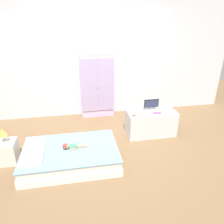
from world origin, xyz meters
name	(u,v)px	position (x,y,z in m)	size (l,w,h in m)	color
ground_plane	(107,148)	(0.00, 0.00, -0.01)	(10.00, 10.00, 0.02)	brown
back_wall	(95,57)	(0.00, 1.57, 1.35)	(6.40, 0.05, 2.70)	silver
bed	(71,155)	(-0.63, -0.30, 0.13)	(1.50, 0.99, 0.26)	white
pillow	(34,151)	(-1.18, -0.30, 0.29)	(0.32, 0.71, 0.05)	white
doll	(70,146)	(-0.63, -0.30, 0.30)	(0.39, 0.13, 0.10)	#4CA375
nightstand	(7,152)	(-1.63, -0.11, 0.19)	(0.30, 0.30, 0.37)	silver
table_lamp	(2,133)	(-1.63, -0.11, 0.54)	(0.13, 0.13, 0.25)	#B7B2AD
wardrobe	(97,86)	(0.01, 1.42, 0.73)	(0.75, 0.25, 1.46)	silver
tv_stand	(151,123)	(0.94, 0.34, 0.25)	(0.95, 0.44, 0.50)	silver
tv_monitor	(151,104)	(0.95, 0.41, 0.62)	(0.29, 0.10, 0.22)	#99999E
rocking_horse_toy	(135,113)	(0.55, 0.20, 0.55)	(0.10, 0.04, 0.12)	#8E6642
book_purple	(157,113)	(1.01, 0.24, 0.50)	(0.15, 0.08, 0.01)	#8E51B2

